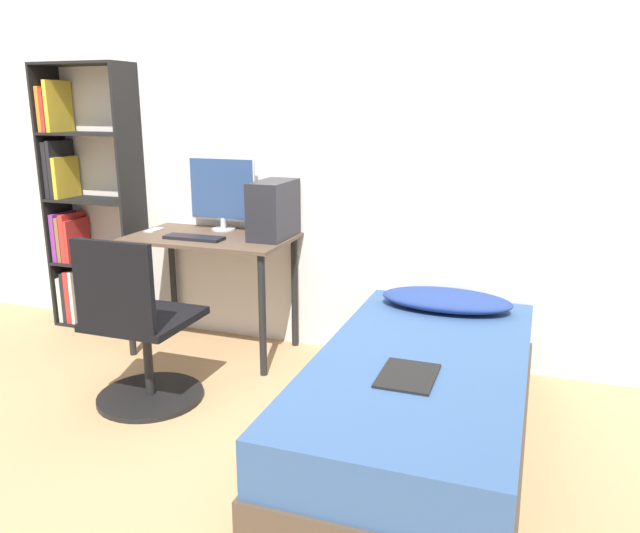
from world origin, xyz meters
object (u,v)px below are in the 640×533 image
at_px(pc_tower, 273,210).
at_px(monitor, 222,191).
at_px(bed, 420,399).
at_px(bookshelf, 80,210).
at_px(keyboard, 194,238).
at_px(office_chair, 140,341).

bearing_deg(pc_tower, monitor, 164.29).
height_order(bed, pc_tower, pc_tower).
bearing_deg(monitor, bookshelf, -177.67).
relative_size(bed, pc_tower, 5.10).
height_order(bookshelf, pc_tower, bookshelf).
relative_size(bed, keyboard, 5.22).
bearing_deg(pc_tower, office_chair, -113.18).
distance_m(bookshelf, monitor, 1.14).
distance_m(monitor, pc_tower, 0.44).
xyz_separation_m(office_chair, keyboard, (-0.06, 0.69, 0.42)).
relative_size(monitor, pc_tower, 1.23).
height_order(office_chair, bed, office_chair).
relative_size(office_chair, bed, 0.47).
relative_size(bookshelf, bed, 0.93).
distance_m(office_chair, pc_tower, 1.15).
relative_size(office_chair, keyboard, 2.48).
relative_size(bookshelf, monitor, 3.87).
xyz_separation_m(bed, keyboard, (-1.55, 0.57, 0.57)).
relative_size(office_chair, monitor, 1.97).
height_order(bookshelf, office_chair, bookshelf).
bearing_deg(bed, monitor, 149.35).
relative_size(bookshelf, office_chair, 1.97).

